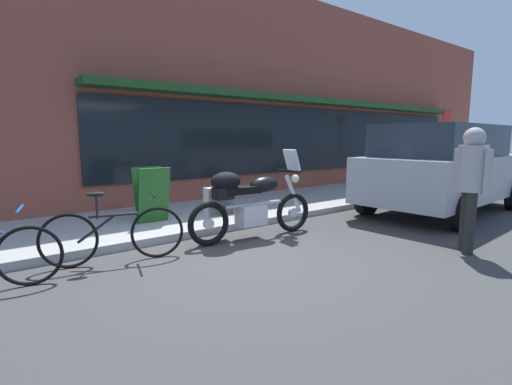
% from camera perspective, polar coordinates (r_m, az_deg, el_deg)
% --- Properties ---
extents(ground_plane, '(80.00, 80.00, 0.00)m').
position_cam_1_polar(ground_plane, '(5.26, -4.02, -9.37)').
color(ground_plane, '#3A3A3A').
extents(storefront_building, '(19.92, 0.90, 5.51)m').
position_cam_1_polar(storefront_building, '(11.93, 9.78, 13.56)').
color(storefront_building, brown).
rests_on(storefront_building, ground_plane).
extents(sidewalk_curb, '(30.00, 2.68, 0.12)m').
position_cam_1_polar(sidewalk_curb, '(13.56, 22.97, 1.17)').
color(sidewalk_curb, '#9B9B9B').
rests_on(sidewalk_curb, ground_plane).
extents(touring_motorcycle, '(2.26, 0.78, 1.41)m').
position_cam_1_polar(touring_motorcycle, '(5.89, -1.54, -1.31)').
color(touring_motorcycle, black).
rests_on(touring_motorcycle, ground_plane).
extents(parked_bicycle, '(1.72, 0.60, 0.94)m').
position_cam_1_polar(parked_bicycle, '(5.13, -20.86, -5.97)').
color(parked_bicycle, black).
rests_on(parked_bicycle, ground_plane).
extents(parked_minivan, '(4.58, 2.31, 1.86)m').
position_cam_1_polar(parked_minivan, '(8.90, 26.80, 3.46)').
color(parked_minivan, '#9EA3AD').
rests_on(parked_minivan, ground_plane).
extents(pedestrian_walking, '(0.46, 0.54, 1.74)m').
position_cam_1_polar(pedestrian_walking, '(5.91, 30.06, 2.32)').
color(pedestrian_walking, '#242424').
rests_on(pedestrian_walking, ground_plane).
extents(sandwich_board_sign, '(0.55, 0.42, 0.97)m').
position_cam_1_polar(sandwich_board_sign, '(6.82, -15.67, -0.31)').
color(sandwich_board_sign, '#1E511E').
rests_on(sandwich_board_sign, sidewalk_curb).
extents(parking_sign_pole, '(0.44, 0.07, 2.36)m').
position_cam_1_polar(parking_sign_pole, '(13.30, 26.87, 7.13)').
color(parking_sign_pole, '#59595B').
rests_on(parking_sign_pole, sidewalk_curb).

